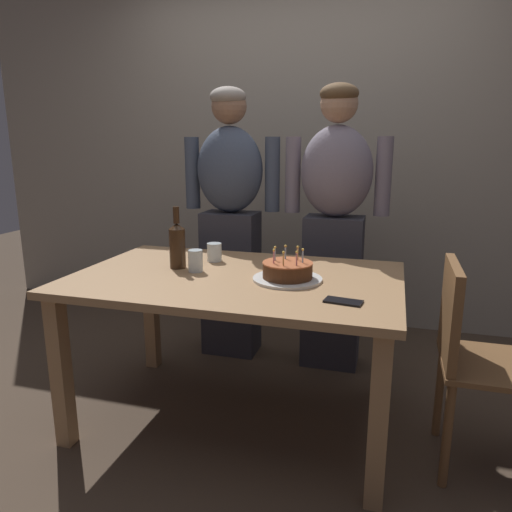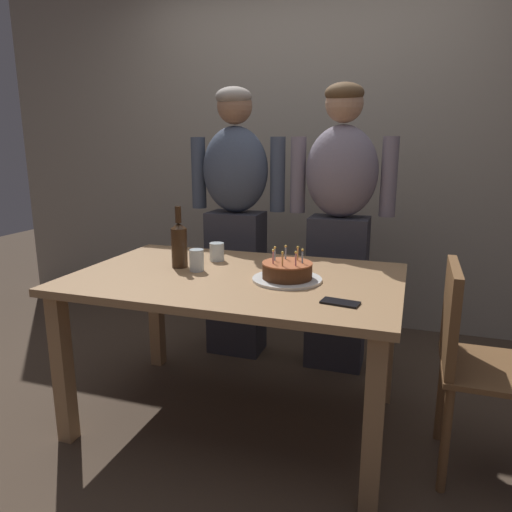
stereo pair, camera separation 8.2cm
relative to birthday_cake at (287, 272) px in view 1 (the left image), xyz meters
name	(u,v)px [view 1 (the left image)]	position (x,y,z in m)	size (l,w,h in m)	color
ground_plane	(237,418)	(-0.25, 0.01, -0.78)	(10.00, 10.00, 0.00)	#47382B
back_wall	(302,149)	(-0.25, 1.56, 0.52)	(5.20, 0.10, 2.60)	#9E9384
dining_table	(236,295)	(-0.25, 0.01, -0.13)	(1.50, 0.96, 0.74)	#A37A51
birthday_cake	(287,272)	(0.00, 0.00, 0.00)	(0.31, 0.31, 0.15)	white
water_glass_near	(214,252)	(-0.44, 0.24, 0.01)	(0.08, 0.08, 0.09)	silver
water_glass_far	(196,261)	(-0.45, 0.02, 0.01)	(0.07, 0.07, 0.11)	silver
wine_bottle	(177,244)	(-0.56, 0.06, 0.08)	(0.08, 0.08, 0.30)	#382314
cell_phone	(343,301)	(0.27, -0.24, -0.03)	(0.14, 0.07, 0.01)	black
person_man_bearded	(230,220)	(-0.54, 0.77, 0.10)	(0.61, 0.27, 1.66)	#33333D
person_woman_cardigan	(335,224)	(0.11, 0.77, 0.10)	(0.61, 0.27, 1.66)	#33333D
dining_chair	(473,350)	(0.78, -0.03, -0.26)	(0.42, 0.42, 0.87)	brown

